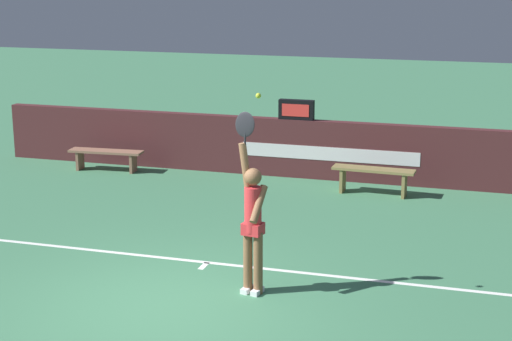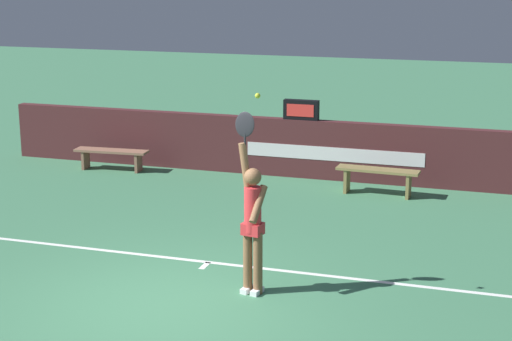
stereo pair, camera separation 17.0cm
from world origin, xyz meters
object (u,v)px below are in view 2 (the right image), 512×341
(tennis_ball, at_px, (258,96))
(courtside_bench_far, at_px, (378,175))
(courtside_bench_near, at_px, (111,154))
(speed_display, at_px, (301,110))
(tennis_player, at_px, (252,219))

(tennis_ball, distance_m, courtside_bench_far, 6.21)
(tennis_ball, distance_m, courtside_bench_near, 8.25)
(speed_display, bearing_deg, courtside_bench_near, -170.47)
(tennis_ball, bearing_deg, courtside_bench_far, 83.80)
(courtside_bench_far, bearing_deg, courtside_bench_near, 177.79)
(tennis_ball, bearing_deg, speed_display, 99.87)
(speed_display, relative_size, courtside_bench_near, 0.45)
(courtside_bench_near, relative_size, courtside_bench_far, 1.02)
(speed_display, bearing_deg, courtside_bench_far, -27.06)
(courtside_bench_far, bearing_deg, tennis_ball, -96.20)
(speed_display, distance_m, courtside_bench_far, 2.24)
(speed_display, bearing_deg, tennis_player, -81.19)
(tennis_player, height_order, courtside_bench_far, tennis_player)
(speed_display, relative_size, courtside_bench_far, 0.46)
(speed_display, xyz_separation_m, courtside_bench_near, (-4.05, -0.68, -1.08))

